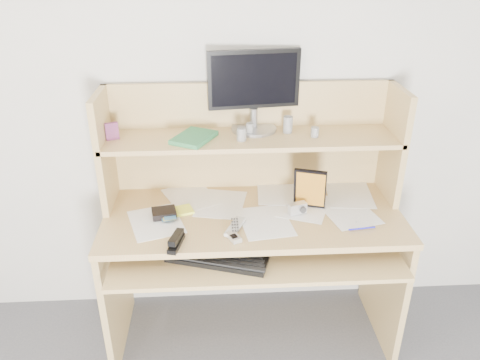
{
  "coord_description": "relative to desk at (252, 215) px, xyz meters",
  "views": [
    {
      "loc": [
        -0.17,
        -0.41,
        1.88
      ],
      "look_at": [
        -0.07,
        1.43,
        0.95
      ],
      "focal_mm": 35.0,
      "sensor_mm": 36.0,
      "label": 1
    }
  ],
  "objects": [
    {
      "name": "back_wall",
      "position": [
        0.0,
        0.24,
        0.56
      ],
      "size": [
        3.6,
        0.04,
        2.5
      ],
      "primitive_type": "cube",
      "color": "silver",
      "rests_on": "floor"
    },
    {
      "name": "desk",
      "position": [
        0.0,
        0.0,
        0.0
      ],
      "size": [
        1.4,
        0.7,
        1.3
      ],
      "color": "tan",
      "rests_on": "floor"
    },
    {
      "name": "paper_clutter",
      "position": [
        0.0,
        -0.08,
        0.06
      ],
      "size": [
        1.32,
        0.54,
        0.01
      ],
      "primitive_type": "cube",
      "color": "white",
      "rests_on": "desk"
    },
    {
      "name": "keyboard",
      "position": [
        -0.17,
        -0.29,
        -0.03
      ],
      "size": [
        0.47,
        0.28,
        0.03
      ],
      "rotation": [
        0.0,
        0.0,
        -0.31
      ],
      "color": "black",
      "rests_on": "desk"
    },
    {
      "name": "tv_remote",
      "position": [
        -0.09,
        -0.21,
        0.07
      ],
      "size": [
        0.1,
        0.16,
        0.02
      ],
      "primitive_type": "cube",
      "rotation": [
        0.0,
        0.0,
        -0.41
      ],
      "color": "#ADADA8",
      "rests_on": "paper_clutter"
    },
    {
      "name": "flip_phone",
      "position": [
        -0.1,
        -0.29,
        0.07
      ],
      "size": [
        0.07,
        0.09,
        0.02
      ],
      "primitive_type": "cube",
      "rotation": [
        0.0,
        0.0,
        0.43
      ],
      "color": "silver",
      "rests_on": "paper_clutter"
    },
    {
      "name": "stapler",
      "position": [
        -0.34,
        -0.33,
        0.08
      ],
      "size": [
        0.07,
        0.15,
        0.04
      ],
      "primitive_type": "cube",
      "rotation": [
        0.0,
        0.0,
        -0.23
      ],
      "color": "black",
      "rests_on": "paper_clutter"
    },
    {
      "name": "wallet",
      "position": [
        -0.42,
        -0.08,
        0.08
      ],
      "size": [
        0.12,
        0.11,
        0.03
      ],
      "primitive_type": "cube",
      "rotation": [
        0.0,
        0.0,
        0.19
      ],
      "color": "black",
      "rests_on": "paper_clutter"
    },
    {
      "name": "sticky_note_pad",
      "position": [
        -0.33,
        -0.04,
        0.06
      ],
      "size": [
        0.11,
        0.11,
        0.01
      ],
      "primitive_type": "cube",
      "rotation": [
        0.0,
        0.0,
        0.33
      ],
      "color": "gold",
      "rests_on": "desk"
    },
    {
      "name": "digital_camera",
      "position": [
        0.21,
        -0.1,
        0.09
      ],
      "size": [
        0.09,
        0.06,
        0.05
      ],
      "primitive_type": "cube",
      "rotation": [
        0.0,
        0.0,
        0.33
      ],
      "color": "silver",
      "rests_on": "paper_clutter"
    },
    {
      "name": "game_case",
      "position": [
        0.27,
        -0.06,
        0.17
      ],
      "size": [
        0.15,
        0.06,
        0.21
      ],
      "primitive_type": "cube",
      "rotation": [
        0.0,
        0.0,
        -0.32
      ],
      "color": "black",
      "rests_on": "paper_clutter"
    },
    {
      "name": "blue_pen",
      "position": [
        0.47,
        -0.25,
        0.07
      ],
      "size": [
        0.12,
        0.02,
        0.01
      ],
      "primitive_type": "cylinder",
      "rotation": [
        1.57,
        0.0,
        1.69
      ],
      "color": "#1A1AC3",
      "rests_on": "paper_clutter"
    },
    {
      "name": "card_box",
      "position": [
        -0.64,
        0.07,
        0.43
      ],
      "size": [
        0.06,
        0.04,
        0.08
      ],
      "primitive_type": "cube",
      "rotation": [
        0.0,
        0.0,
        0.34
      ],
      "color": "maroon",
      "rests_on": "desk"
    },
    {
      "name": "shelf_book",
      "position": [
        -0.27,
        0.04,
        0.4
      ],
      "size": [
        0.23,
        0.25,
        0.02
      ],
      "primitive_type": "cube",
      "rotation": [
        0.0,
        0.0,
        -0.49
      ],
      "color": "#2F753E",
      "rests_on": "desk"
    },
    {
      "name": "chip_stack_a",
      "position": [
        -0.05,
        0.02,
        0.42
      ],
      "size": [
        0.05,
        0.05,
        0.06
      ],
      "primitive_type": "cylinder",
      "rotation": [
        0.0,
        0.0,
        0.2
      ],
      "color": "black",
      "rests_on": "desk"
    },
    {
      "name": "chip_stack_b",
      "position": [
        -0.01,
        0.09,
        0.42
      ],
      "size": [
        0.04,
        0.04,
        0.06
      ],
      "primitive_type": "cylinder",
      "rotation": [
        0.0,
        0.0,
        -0.28
      ],
      "color": "white",
      "rests_on": "desk"
    },
    {
      "name": "chip_stack_c",
      "position": [
        0.29,
        0.05,
        0.41
      ],
      "size": [
        0.04,
        0.04,
        0.05
      ],
      "primitive_type": "cylinder",
      "rotation": [
        0.0,
        0.0,
        0.2
      ],
      "color": "black",
      "rests_on": "desk"
    },
    {
      "name": "chip_stack_d",
      "position": [
        0.18,
        0.11,
        0.43
      ],
      "size": [
        0.06,
        0.06,
        0.08
      ],
      "primitive_type": "cylinder",
      "rotation": [
        0.0,
        0.0,
        0.33
      ],
      "color": "white",
      "rests_on": "desk"
    },
    {
      "name": "monitor",
      "position": [
        0.02,
        0.17,
        0.59
      ],
      "size": [
        0.44,
        0.22,
        0.38
      ],
      "rotation": [
        0.0,
        0.0,
        0.13
      ],
      "color": "#9C9CA1",
      "rests_on": "desk"
    }
  ]
}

